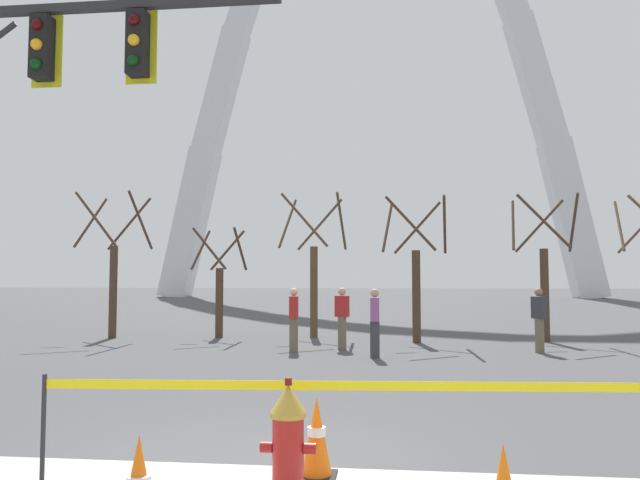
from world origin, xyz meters
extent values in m
plane|color=#474749|center=(0.00, 0.00, 0.00)|extent=(240.00, 240.00, 0.00)
cylinder|color=maroon|center=(0.53, -0.66, 0.36)|extent=(0.26, 0.26, 0.62)
cylinder|color=#A8842D|center=(0.53, -0.66, 0.69)|extent=(0.30, 0.30, 0.04)
cone|color=#A8842D|center=(0.53, -0.66, 0.82)|extent=(0.30, 0.30, 0.22)
cylinder|color=#5E0F0D|center=(0.53, -0.66, 0.96)|extent=(0.06, 0.06, 0.06)
cylinder|color=maroon|center=(0.35, -0.66, 0.42)|extent=(0.10, 0.09, 0.09)
cylinder|color=maroon|center=(0.71, -0.66, 0.42)|extent=(0.10, 0.09, 0.09)
cylinder|color=maroon|center=(0.53, -0.46, 0.33)|extent=(0.13, 0.14, 0.13)
cylinder|color=#5E0F0D|center=(0.53, -0.38, 0.33)|extent=(0.15, 0.03, 0.15)
cylinder|color=#232326|center=(-1.63, -0.63, 0.49)|extent=(0.04, 0.04, 0.98)
cube|color=yellow|center=(0.93, -0.43, 0.90)|extent=(5.12, 0.39, 0.08)
cube|color=black|center=(0.69, -0.06, 0.01)|extent=(0.36, 0.36, 0.03)
cone|color=orange|center=(0.69, -0.06, 0.38)|extent=(0.28, 0.28, 0.70)
cylinder|color=white|center=(0.69, -0.06, 0.42)|extent=(0.17, 0.17, 0.08)
cube|color=#232326|center=(-3.16, 2.18, 5.60)|extent=(6.20, 0.12, 0.12)
cube|color=black|center=(-3.46, 2.18, 5.05)|extent=(0.26, 0.24, 0.90)
cube|color=gold|center=(-3.46, 2.32, 5.05)|extent=(0.44, 0.03, 1.04)
sphere|color=#360606|center=(-3.46, 2.05, 5.33)|extent=(0.16, 0.16, 0.16)
sphere|color=orange|center=(-3.46, 2.05, 5.05)|extent=(0.16, 0.16, 0.16)
sphere|color=black|center=(-3.46, 2.05, 4.77)|extent=(0.16, 0.16, 0.16)
cube|color=black|center=(-2.06, 2.18, 5.05)|extent=(0.26, 0.24, 0.90)
cube|color=gold|center=(-2.06, 2.32, 5.05)|extent=(0.44, 0.03, 1.04)
sphere|color=#360606|center=(-2.06, 2.05, 5.33)|extent=(0.16, 0.16, 0.16)
sphere|color=orange|center=(-2.06, 2.05, 5.05)|extent=(0.16, 0.16, 0.16)
sphere|color=black|center=(-2.06, 2.05, 4.77)|extent=(0.16, 0.16, 0.16)
cube|color=silver|center=(-19.34, 56.32, 7.66)|extent=(5.99, 2.81, 15.99)
cube|color=silver|center=(-16.11, 56.32, 21.70)|extent=(5.73, 2.56, 13.49)
cube|color=silver|center=(16.11, 56.32, 21.70)|extent=(5.73, 2.56, 13.49)
cube|color=silver|center=(19.34, 56.32, 7.66)|extent=(5.99, 2.81, 15.99)
cylinder|color=#473323|center=(-7.10, 12.37, 1.42)|extent=(0.24, 0.24, 2.84)
cylinder|color=#473323|center=(-7.96, 12.54, 3.61)|extent=(0.38, 1.52, 1.69)
cylinder|color=#473323|center=(-6.22, 12.28, 3.61)|extent=(0.23, 1.54, 1.69)
cylinder|color=#473323|center=(-7.01, 13.25, 3.61)|extent=(1.54, 0.23, 1.69)
cylinder|color=#473323|center=(-7.29, 11.51, 3.61)|extent=(1.52, 0.41, 1.69)
cylinder|color=#473323|center=(-3.88, 12.90, 1.08)|extent=(0.24, 0.24, 2.16)
cylinder|color=#473323|center=(-4.54, 13.03, 2.74)|extent=(0.31, 1.17, 1.30)
cylinder|color=#473323|center=(-3.21, 12.83, 2.74)|extent=(0.20, 1.18, 1.30)
cylinder|color=#473323|center=(-3.81, 13.57, 2.74)|extent=(1.18, 0.20, 1.30)
cylinder|color=#473323|center=(-4.03, 12.24, 2.74)|extent=(1.17, 0.33, 1.30)
cylinder|color=brown|center=(-0.97, 13.32, 1.42)|extent=(0.24, 0.24, 2.83)
cylinder|color=brown|center=(-1.83, 13.49, 3.61)|extent=(0.38, 1.52, 1.69)
cylinder|color=brown|center=(-0.09, 13.23, 3.61)|extent=(0.23, 1.53, 1.69)
cylinder|color=brown|center=(-0.88, 14.20, 3.61)|extent=(1.53, 0.23, 1.69)
cylinder|color=brown|center=(-1.16, 12.46, 3.61)|extent=(1.51, 0.41, 1.69)
cylinder|color=#473323|center=(2.15, 12.06, 1.32)|extent=(0.24, 0.24, 2.64)
cylinder|color=#473323|center=(1.35, 12.22, 3.36)|extent=(0.36, 1.42, 1.58)
cylinder|color=#473323|center=(2.97, 11.98, 3.36)|extent=(0.22, 1.43, 1.58)
cylinder|color=#473323|center=(2.23, 12.87, 3.36)|extent=(1.43, 0.22, 1.58)
cylinder|color=#473323|center=(1.97, 11.26, 3.36)|extent=(1.42, 0.39, 1.58)
cylinder|color=#473323|center=(5.88, 12.74, 1.35)|extent=(0.24, 0.24, 2.70)
cylinder|color=#473323|center=(5.06, 12.91, 3.44)|extent=(0.37, 1.45, 1.62)
cylinder|color=#473323|center=(6.72, 12.66, 3.44)|extent=(0.23, 1.47, 1.62)
cylinder|color=#473323|center=(5.96, 13.58, 3.44)|extent=(1.47, 0.23, 1.62)
cylinder|color=#473323|center=(5.70, 11.92, 3.44)|extent=(1.45, 0.40, 1.62)
cylinder|color=brown|center=(8.05, 12.85, 3.38)|extent=(0.36, 1.43, 1.59)
cylinder|color=brown|center=(0.16, 10.13, 0.42)|extent=(0.22, 0.22, 0.84)
cube|color=#B22323|center=(0.16, 10.13, 1.11)|extent=(0.38, 0.28, 0.54)
sphere|color=tan|center=(0.16, 10.13, 1.49)|extent=(0.20, 0.20, 0.20)
cylinder|color=brown|center=(5.04, 9.93, 0.42)|extent=(0.22, 0.22, 0.84)
cube|color=#333338|center=(5.04, 9.93, 1.11)|extent=(0.36, 0.39, 0.54)
sphere|color=#936B4C|center=(5.04, 9.93, 1.49)|extent=(0.20, 0.20, 0.20)
cylinder|color=#38383D|center=(1.04, 8.54, 0.42)|extent=(0.22, 0.22, 0.84)
cube|color=#995193|center=(1.04, 8.54, 1.11)|extent=(0.22, 0.35, 0.54)
sphere|color=tan|center=(1.04, 8.54, 1.49)|extent=(0.20, 0.20, 0.20)
cylinder|color=brown|center=(-1.00, 9.46, 0.42)|extent=(0.22, 0.22, 0.84)
cube|color=#B22323|center=(-1.00, 9.46, 1.11)|extent=(0.21, 0.35, 0.54)
sphere|color=beige|center=(-1.00, 9.46, 1.49)|extent=(0.20, 0.20, 0.20)
camera|label=1|loc=(1.36, -5.71, 1.80)|focal=34.31mm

